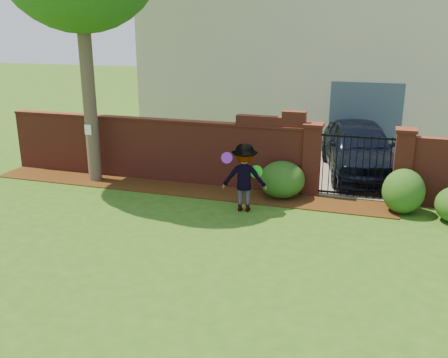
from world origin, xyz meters
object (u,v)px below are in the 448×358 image
(car, at_px, (361,150))
(man, at_px, (244,178))
(frisbee_purple, at_px, (227,158))
(frisbee_green, at_px, (256,172))

(car, relative_size, man, 2.85)
(frisbee_purple, bearing_deg, man, 26.73)
(car, distance_m, frisbee_green, 4.28)
(frisbee_purple, height_order, frisbee_green, frisbee_purple)
(frisbee_green, bearing_deg, man, -170.95)
(frisbee_purple, bearing_deg, frisbee_green, 19.55)
(frisbee_purple, relative_size, frisbee_green, 0.88)
(car, height_order, man, man)
(frisbee_purple, xyz_separation_m, frisbee_green, (0.64, 0.23, -0.34))
(man, bearing_deg, car, -133.49)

